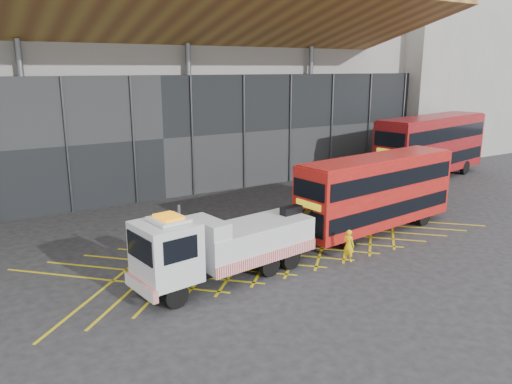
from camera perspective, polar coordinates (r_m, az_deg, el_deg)
ground_plane at (r=23.11m, az=-4.42°, el=-7.51°), size 120.00×120.00×0.00m
road_markings at (r=24.62m, az=2.24°, el=-6.08°), size 23.16×7.16×0.01m
construction_building at (r=39.33m, az=-14.88°, el=14.33°), size 55.00×23.97×18.00m
east_building at (r=54.60m, az=18.89°, el=14.92°), size 15.00×12.00×20.00m
recovery_truck at (r=20.28m, az=-3.88°, el=-6.07°), size 9.43×3.24×3.27m
bus_towed at (r=26.82m, az=13.64°, el=0.19°), size 10.10×3.39×4.03m
bus_second at (r=41.21m, az=19.42°, el=5.18°), size 12.20×4.96×4.85m
worker at (r=22.83m, az=10.55°, el=-6.01°), size 0.50×0.62×1.47m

